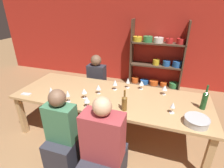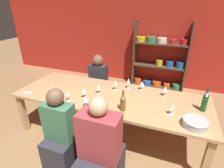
% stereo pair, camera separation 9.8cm
% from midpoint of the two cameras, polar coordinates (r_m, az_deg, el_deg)
% --- Properties ---
extents(wall_back_red, '(8.80, 0.06, 2.70)m').
position_cam_midpoint_polar(wall_back_red, '(4.65, 10.27, 16.27)').
color(wall_back_red, red).
rests_on(wall_back_red, ground_plane).
extents(shelf_unit, '(1.30, 0.30, 1.68)m').
position_cam_midpoint_polar(shelf_unit, '(4.56, 13.86, 7.15)').
color(shelf_unit, '#4C3828').
rests_on(shelf_unit, ground_plane).
extents(dining_table, '(2.95, 1.04, 0.73)m').
position_cam_midpoint_polar(dining_table, '(2.74, -1.69, -4.95)').
color(dining_table, tan).
rests_on(dining_table, ground_plane).
extents(mixing_bowl, '(0.29, 0.29, 0.09)m').
position_cam_midpoint_polar(mixing_bowl, '(2.29, 24.82, -10.84)').
color(mixing_bowl, '#B7BABC').
rests_on(mixing_bowl, dining_table).
extents(wine_bottle_green, '(0.07, 0.07, 0.30)m').
position_cam_midpoint_polar(wine_bottle_green, '(2.30, 2.85, -6.08)').
color(wine_bottle_green, brown).
rests_on(wine_bottle_green, dining_table).
extents(wine_bottle_dark, '(0.07, 0.07, 0.35)m').
position_cam_midpoint_polar(wine_bottle_dark, '(2.59, 27.02, -4.63)').
color(wine_bottle_dark, '#1E4C23').
rests_on(wine_bottle_dark, dining_table).
extents(wine_glass_red_a, '(0.08, 0.08, 0.16)m').
position_cam_midpoint_polar(wine_glass_red_a, '(2.78, 15.90, -1.26)').
color(wine_glass_red_a, white).
rests_on(wine_glass_red_a, dining_table).
extents(wine_glass_red_b, '(0.06, 0.06, 0.19)m').
position_cam_midpoint_polar(wine_glass_red_b, '(2.57, -15.32, -3.08)').
color(wine_glass_red_b, white).
rests_on(wine_glass_red_b, dining_table).
extents(wine_glass_red_c, '(0.07, 0.07, 0.15)m').
position_cam_midpoint_polar(wine_glass_red_c, '(2.36, 18.16, -6.71)').
color(wine_glass_red_c, white).
rests_on(wine_glass_red_c, dining_table).
extents(wine_glass_red_d, '(0.08, 0.08, 0.16)m').
position_cam_midpoint_polar(wine_glass_red_d, '(2.41, -9.39, -5.06)').
color(wine_glass_red_d, white).
rests_on(wine_glass_red_d, dining_table).
extents(wine_glass_empty_a, '(0.08, 0.08, 0.16)m').
position_cam_midpoint_polar(wine_glass_empty_a, '(2.61, -10.14, -2.30)').
color(wine_glass_empty_a, white).
rests_on(wine_glass_empty_a, dining_table).
extents(wine_glass_red_e, '(0.07, 0.07, 0.16)m').
position_cam_midpoint_polar(wine_glass_red_e, '(2.80, -20.24, -1.86)').
color(wine_glass_red_e, white).
rests_on(wine_glass_red_e, dining_table).
extents(wine_glass_white_a, '(0.07, 0.07, 0.18)m').
position_cam_midpoint_polar(wine_glass_white_a, '(2.89, 4.29, 1.01)').
color(wine_glass_white_a, white).
rests_on(wine_glass_white_a, dining_table).
extents(wine_glass_white_b, '(0.08, 0.08, 0.17)m').
position_cam_midpoint_polar(wine_glass_white_b, '(2.83, 0.04, 0.35)').
color(wine_glass_white_b, white).
rests_on(wine_glass_white_b, dining_table).
extents(wine_glass_white_c, '(0.08, 0.08, 0.15)m').
position_cam_midpoint_polar(wine_glass_white_c, '(2.73, -5.49, -1.10)').
color(wine_glass_white_c, white).
rests_on(wine_glass_white_c, dining_table).
extents(wine_glass_red_f, '(0.08, 0.08, 0.15)m').
position_cam_midpoint_polar(wine_glass_red_f, '(2.89, 8.68, 0.27)').
color(wine_glass_red_f, white).
rests_on(wine_glass_red_f, dining_table).
extents(cell_phone, '(0.16, 0.08, 0.01)m').
position_cam_midpoint_polar(cell_phone, '(3.07, -27.06, -2.92)').
color(cell_phone, silver).
rests_on(cell_phone, dining_table).
extents(person_near_a, '(0.37, 0.46, 1.16)m').
position_cam_midpoint_polar(person_near_a, '(2.44, -16.68, -17.39)').
color(person_near_a, '#2D2D38').
rests_on(person_near_a, ground_plane).
extents(person_far_a, '(0.36, 0.45, 1.12)m').
position_cam_midpoint_polar(person_far_a, '(3.67, -5.63, -1.12)').
color(person_far_a, '#2D2D38').
rests_on(person_far_a, ground_plane).
extents(person_near_b, '(0.46, 0.57, 1.20)m').
position_cam_midpoint_polar(person_near_b, '(2.19, -4.18, -22.20)').
color(person_near_b, '#2D2D38').
rests_on(person_near_b, ground_plane).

